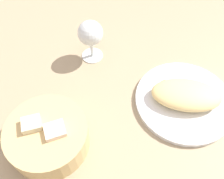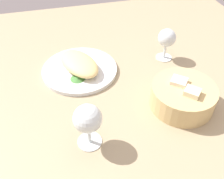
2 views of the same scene
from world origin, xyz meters
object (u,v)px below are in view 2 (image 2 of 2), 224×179
(bread_basket, at_px, (183,96))
(wine_glass_near, at_px, (88,120))
(plate, at_px, (80,70))
(wine_glass_far, at_px, (167,39))

(bread_basket, xyz_separation_m, wine_glass_near, (0.07, -0.31, 0.05))
(plate, xyz_separation_m, bread_basket, (0.25, 0.28, 0.03))
(plate, bearing_deg, wine_glass_near, -4.04)
(wine_glass_near, distance_m, wine_glass_far, 0.48)
(wine_glass_near, xyz_separation_m, wine_glass_far, (-0.32, 0.35, -0.01))
(wine_glass_far, bearing_deg, wine_glass_near, -47.77)
(plate, bearing_deg, wine_glass_far, 90.63)
(wine_glass_near, relative_size, wine_glass_far, 1.09)
(plate, height_order, wine_glass_far, wine_glass_far)
(plate, bearing_deg, bread_basket, 48.67)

